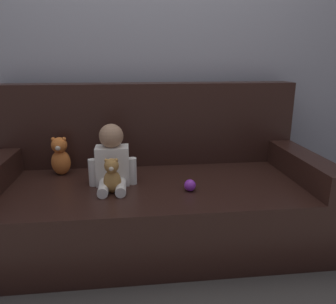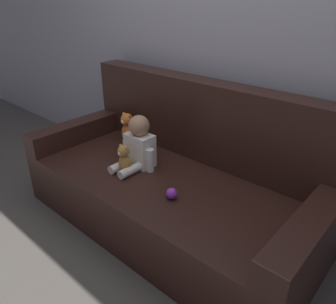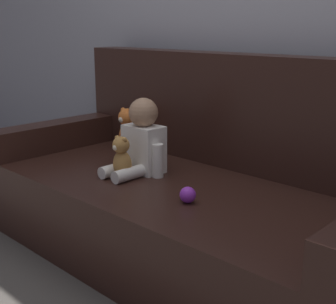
% 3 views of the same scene
% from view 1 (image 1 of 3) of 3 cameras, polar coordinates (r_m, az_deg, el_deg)
% --- Properties ---
extents(ground_plane, '(12.00, 12.00, 0.00)m').
position_cam_1_polar(ground_plane, '(2.24, -2.35, -14.47)').
color(ground_plane, '#4C4742').
extents(wall_back, '(8.00, 0.05, 2.60)m').
position_cam_1_polar(wall_back, '(2.50, -3.76, 19.73)').
color(wall_back, '#93939E').
rests_on(wall_back, ground_plane).
extents(couch, '(2.07, 0.96, 0.97)m').
position_cam_1_polar(couch, '(2.18, -2.61, -6.35)').
color(couch, black).
rests_on(couch, ground_plane).
extents(person_baby, '(0.29, 0.31, 0.37)m').
position_cam_1_polar(person_baby, '(1.99, -9.69, -1.44)').
color(person_baby, white).
rests_on(person_baby, couch).
extents(teddy_bear_brown, '(0.12, 0.09, 0.21)m').
position_cam_1_polar(teddy_bear_brown, '(1.89, -9.71, -4.28)').
color(teddy_bear_brown, '#AD7A3D').
rests_on(teddy_bear_brown, couch).
extents(plush_toy_side, '(0.12, 0.12, 0.26)m').
position_cam_1_polar(plush_toy_side, '(2.25, -18.24, -0.71)').
color(plush_toy_side, orange).
rests_on(plush_toy_side, couch).
extents(toy_ball, '(0.07, 0.07, 0.07)m').
position_cam_1_polar(toy_ball, '(1.91, 3.85, -5.81)').
color(toy_ball, purple).
rests_on(toy_ball, couch).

